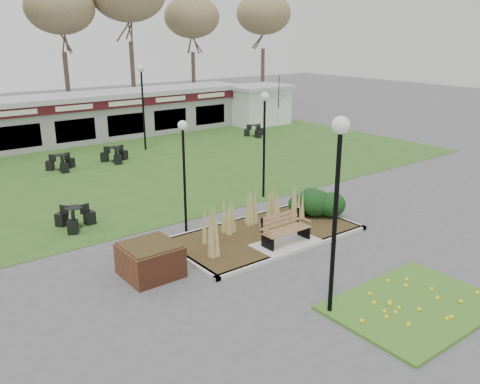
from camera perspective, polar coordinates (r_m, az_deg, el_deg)
ground at (r=16.39m, az=5.53°, el=-6.25°), size 100.00×100.00×0.00m
lawn at (r=25.95m, az=-12.78°, el=2.49°), size 34.00×16.00×0.02m
flower_bed at (r=13.75m, az=18.96°, el=-11.87°), size 4.20×3.00×0.16m
planting_bed at (r=17.98m, az=5.62°, el=-2.78°), size 6.75×3.40×1.27m
park_bench at (r=16.33m, az=5.00°, el=-4.08°), size 1.70×0.66×0.93m
brick_planter at (r=14.63m, az=-10.05°, el=-7.48°), size 1.50×1.50×0.95m
food_pavilion at (r=32.92m, az=-18.93°, el=7.76°), size 24.60×3.40×2.90m
service_hut at (r=37.79m, az=2.04°, el=9.83°), size 4.40×3.40×2.83m
tree_backdrop at (r=40.25m, az=-23.95°, el=18.76°), size 47.24×5.24×10.36m
lamp_post_near_left at (r=11.62m, az=10.92°, el=1.95°), size 0.40×0.40×4.86m
lamp_post_near_right at (r=16.85m, az=-6.36°, el=4.49°), size 0.32×0.32×3.86m
lamp_post_mid_right at (r=20.39m, az=2.76°, el=7.89°), size 0.36×0.36×4.34m
lamp_post_far_right at (r=29.49m, az=-10.94°, el=11.34°), size 0.40×0.40×4.82m
bistro_set_a at (r=27.54m, az=-13.82°, el=3.86°), size 1.45×1.40×0.79m
bistro_set_b at (r=18.71m, az=-18.07°, el=-3.08°), size 1.27×1.42×0.76m
bistro_set_c at (r=26.62m, az=-19.40°, el=2.88°), size 1.45×1.32×0.77m
bistro_set_d at (r=33.34m, az=1.71°, el=6.70°), size 1.33×1.35×0.74m
patio_umbrella at (r=35.13m, az=4.34°, el=9.53°), size 2.10×2.14×2.61m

